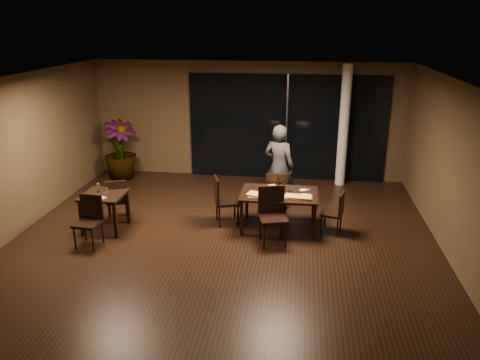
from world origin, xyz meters
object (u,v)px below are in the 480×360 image
(chair_side_far, at_px, (117,198))
(main_table, at_px, (279,197))
(bottle_c, at_px, (279,185))
(side_table, at_px, (104,200))
(chair_side_near, at_px, (89,218))
(chair_main_far, at_px, (277,191))
(bottle_b, at_px, (284,187))
(chair_main_right, at_px, (336,211))
(bottle_a, at_px, (277,184))
(chair_main_left, at_px, (223,198))
(potted_plant, at_px, (120,150))
(chair_main_near, at_px, (272,212))
(diner, at_px, (279,167))

(chair_side_far, bearing_deg, main_table, 162.19)
(chair_side_far, bearing_deg, bottle_c, 163.54)
(side_table, height_order, bottle_c, bottle_c)
(chair_side_near, bearing_deg, bottle_c, 25.28)
(chair_main_far, distance_m, chair_side_far, 3.32)
(main_table, bearing_deg, bottle_b, -5.53)
(chair_main_right, distance_m, bottle_a, 1.24)
(chair_main_right, height_order, bottle_b, bottle_b)
(chair_main_left, height_order, potted_plant, potted_plant)
(chair_main_near, bearing_deg, potted_plant, 127.44)
(side_table, bearing_deg, bottle_a, 9.40)
(chair_main_right, bearing_deg, main_table, -78.93)
(side_table, height_order, chair_side_far, chair_side_far)
(chair_main_near, xyz_separation_m, chair_main_right, (1.20, 0.52, -0.12))
(potted_plant, bearing_deg, chair_side_near, -77.22)
(chair_main_right, bearing_deg, chair_side_near, -61.35)
(chair_main_near, height_order, bottle_b, chair_main_near)
(chair_main_left, bearing_deg, bottle_b, -111.61)
(potted_plant, xyz_separation_m, bottle_c, (4.25, -2.51, 0.14))
(diner, bearing_deg, bottle_c, 112.98)
(side_table, distance_m, bottle_c, 3.45)
(chair_main_left, xyz_separation_m, chair_main_right, (2.24, -0.14, -0.09))
(chair_side_far, relative_size, bottle_a, 2.77)
(chair_main_near, bearing_deg, bottle_b, 57.47)
(main_table, height_order, chair_main_far, chair_main_far)
(chair_main_left, xyz_separation_m, chair_side_far, (-2.17, -0.16, -0.04))
(chair_side_far, relative_size, diner, 0.49)
(chair_main_right, relative_size, bottle_b, 3.13)
(diner, relative_size, bottle_b, 6.97)
(chair_side_far, bearing_deg, potted_plant, -89.99)
(chair_side_near, bearing_deg, potted_plant, 108.02)
(side_table, relative_size, chair_main_far, 0.83)
(bottle_c, bearing_deg, bottle_a, -148.46)
(chair_main_near, bearing_deg, side_table, 163.13)
(chair_main_left, xyz_separation_m, chair_side_near, (-2.27, -1.23, -0.03))
(side_table, height_order, bottle_a, bottle_a)
(chair_side_near, bearing_deg, bottle_b, 23.51)
(chair_main_near, distance_m, chair_side_far, 3.25)
(chair_main_left, distance_m, bottle_b, 1.27)
(chair_main_far, bearing_deg, bottle_a, 94.27)
(bottle_b, bearing_deg, chair_side_far, -178.46)
(side_table, bearing_deg, chair_main_left, 13.99)
(main_table, height_order, bottle_b, bottle_b)
(main_table, xyz_separation_m, bottle_a, (-0.04, 0.06, 0.24))
(chair_main_far, relative_size, bottle_a, 2.91)
(chair_main_left, bearing_deg, chair_main_right, -111.88)
(chair_main_left, distance_m, chair_side_near, 2.58)
(chair_main_near, xyz_separation_m, diner, (0.02, 1.74, 0.34))
(chair_main_right, xyz_separation_m, bottle_a, (-1.15, 0.13, 0.45))
(chair_main_far, bearing_deg, potted_plant, -23.51)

